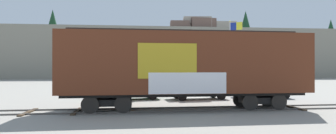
{
  "coord_description": "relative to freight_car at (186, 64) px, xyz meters",
  "views": [
    {
      "loc": [
        -4.03,
        -15.99,
        2.37
      ],
      "look_at": [
        -2.16,
        1.67,
        2.43
      ],
      "focal_mm": 30.59,
      "sensor_mm": 36.0,
      "label": 1
    }
  ],
  "objects": [
    {
      "name": "freight_car",
      "position": [
        0.0,
        0.0,
        0.0
      ],
      "size": [
        13.82,
        3.22,
        4.53
      ],
      "color": "#5B2B19",
      "rests_on": "ground_plane"
    },
    {
      "name": "flagpole",
      "position": [
        7.41,
        13.77,
        2.26
      ],
      "size": [
        1.12,
        1.07,
        7.5
      ],
      "color": "silver",
      "rests_on": "ground_plane"
    },
    {
      "name": "parked_car_green",
      "position": [
        -3.31,
        5.74,
        -1.7
      ],
      "size": [
        4.72,
        2.36,
        1.78
      ],
      "color": "#1E5933",
      "rests_on": "ground_plane"
    },
    {
      "name": "hillside",
      "position": [
        1.37,
        62.99,
        3.23
      ],
      "size": [
        155.03,
        33.9,
        16.28
      ],
      "color": "gray",
      "rests_on": "ground_plane"
    },
    {
      "name": "parked_car_white",
      "position": [
        1.82,
        5.33,
        -1.7
      ],
      "size": [
        4.59,
        2.29,
        1.74
      ],
      "color": "silver",
      "rests_on": "ground_plane"
    },
    {
      "name": "track",
      "position": [
        -0.78,
        -0.01,
        -2.53
      ],
      "size": [
        60.02,
        3.46,
        0.08
      ],
      "color": "#4C4742",
      "rests_on": "ground_plane"
    },
    {
      "name": "parked_car_blue",
      "position": [
        7.04,
        5.74,
        -1.76
      ],
      "size": [
        4.43,
        2.16,
        1.59
      ],
      "color": "navy",
      "rests_on": "ground_plane"
    },
    {
      "name": "ground_plane",
      "position": [
        1.32,
        0.0,
        -2.57
      ],
      "size": [
        260.0,
        260.0,
        0.0
      ],
      "primitive_type": "plane",
      "color": "gray"
    }
  ]
}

